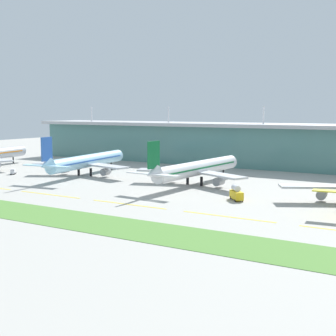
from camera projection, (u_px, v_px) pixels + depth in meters
The scene contains 10 objects.
ground_plane at pixel (151, 201), 156.62m from camera, with size 600.00×600.00×0.00m, color #A8A59E.
terminal_building at pixel (267, 145), 248.76m from camera, with size 288.00×34.00×31.41m.
airliner_near_middle at pixel (86, 161), 216.87m from camera, with size 48.30×66.50×18.90m.
airliner_center at pixel (196, 169), 189.87m from camera, with size 48.72×67.23×18.90m.
taxiway_stripe_mid_west at pixel (49, 195), 168.26m from camera, with size 28.00×0.70×0.04m, color yellow.
taxiway_stripe_centre at pixel (128, 204), 150.86m from camera, with size 28.00×0.70×0.04m, color yellow.
taxiway_stripe_mid_east at pixel (228, 217), 133.46m from camera, with size 28.00×0.70×0.04m, color yellow.
grass_verge at pixel (83, 221), 128.10m from camera, with size 300.00×18.00×0.10m, color #518438.
baggage_cart at pixel (13, 172), 221.26m from camera, with size 3.57×3.98×2.48m.
fuel_truck at pixel (236, 193), 157.84m from camera, with size 6.69×7.14×4.95m.
Camera 1 is at (84.17, -129.28, 29.59)m, focal length 51.35 mm.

